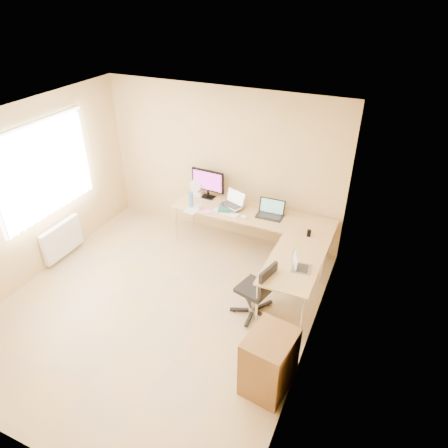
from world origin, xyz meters
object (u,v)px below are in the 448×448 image
at_px(desk_main, 252,232).
at_px(office_chair, 254,284).
at_px(laptop_return, 302,263).
at_px(desk_return, 292,283).
at_px(laptop_center, 232,199).
at_px(desk_fan, 196,188).
at_px(mug, 200,207).
at_px(keyboard, 226,213).
at_px(laptop_black, 270,209).
at_px(monitor, 208,184).
at_px(cabinet, 269,363).
at_px(water_bottle, 191,200).

height_order(desk_main, office_chair, office_chair).
xyz_separation_m(desk_main, laptop_return, (1.10, -1.11, 0.46)).
height_order(desk_return, office_chair, office_chair).
bearing_deg(laptop_center, desk_fan, -172.90).
relative_size(laptop_return, office_chair, 0.34).
xyz_separation_m(desk_return, mug, (-1.82, 0.76, 0.41)).
relative_size(desk_return, laptop_return, 4.35).
distance_m(keyboard, laptop_return, 1.77).
bearing_deg(office_chair, laptop_black, 116.08).
xyz_separation_m(monitor, laptop_center, (0.53, -0.19, -0.09)).
xyz_separation_m(laptop_return, cabinet, (0.02, -1.32, -0.47)).
relative_size(laptop_center, laptop_black, 0.88).
bearing_deg(desk_return, desk_main, 134.27).
height_order(keyboard, mug, mug).
bearing_deg(desk_return, mug, 157.32).
bearing_deg(desk_return, keyboard, 149.18).
height_order(water_bottle, office_chair, water_bottle).
distance_m(laptop_center, cabinet, 2.92).
height_order(laptop_return, cabinet, laptop_return).
relative_size(monitor, laptop_return, 2.02).
height_order(monitor, mug, monitor).
bearing_deg(desk_main, desk_return, -45.73).
xyz_separation_m(laptop_return, office_chair, (-0.54, -0.28, -0.33)).
distance_m(laptop_return, cabinet, 1.40).
distance_m(desk_return, laptop_center, 1.77).
bearing_deg(desk_fan, keyboard, -30.03).
bearing_deg(monitor, laptop_center, -16.45).
relative_size(monitor, keyboard, 1.33).
bearing_deg(cabinet, monitor, 135.77).
distance_m(mug, cabinet, 2.98).
xyz_separation_m(laptop_black, laptop_return, (0.82, -1.13, -0.03)).
xyz_separation_m(desk_fan, cabinet, (2.25, -2.63, -0.50)).
relative_size(monitor, cabinet, 0.74).
bearing_deg(desk_main, laptop_return, -45.30).
bearing_deg(mug, cabinet, -48.09).
xyz_separation_m(desk_return, water_bottle, (-1.99, 0.78, 0.50)).
bearing_deg(desk_main, mug, -164.20).
height_order(desk_main, desk_fan, desk_fan).
bearing_deg(laptop_black, office_chair, -80.32).
height_order(water_bottle, cabinet, water_bottle).
bearing_deg(laptop_return, monitor, 49.16).
distance_m(desk_main, cabinet, 2.68).
distance_m(keyboard, office_chair, 1.56).
height_order(desk_main, monitor, monitor).
bearing_deg(cabinet, keyboard, 132.24).
distance_m(laptop_black, mug, 1.16).
xyz_separation_m(mug, laptop_return, (1.95, -0.87, 0.05)).
bearing_deg(keyboard, water_bottle, -169.88).
xyz_separation_m(laptop_black, keyboard, (-0.68, -0.20, -0.12)).
relative_size(desk_return, desk_fan, 4.84).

